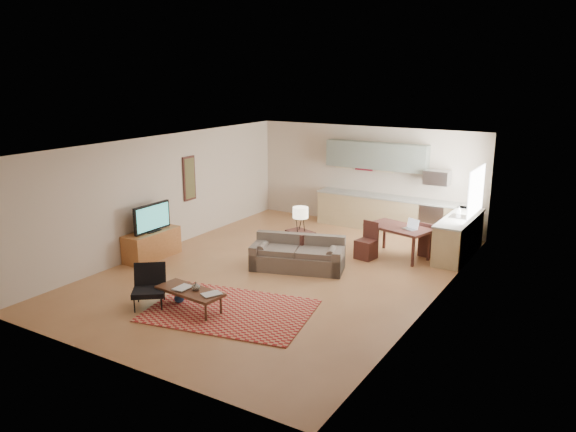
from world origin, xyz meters
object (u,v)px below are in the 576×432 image
Objects in this scene: sofa at (298,254)px; dining_table at (398,242)px; coffee_table at (190,300)px; tv_credenza at (152,245)px; armchair at (149,287)px; console_table at (300,246)px.

sofa is 1.43× the size of dining_table.
sofa is 2.45m from dining_table.
sofa is 1.58× the size of coffee_table.
dining_table is (2.10, 4.72, 0.17)m from coffee_table.
armchair is at bearing -46.70° from tv_credenza.
console_table is 0.49× the size of dining_table.
dining_table is (1.54, 1.90, 0.01)m from sofa.
coffee_table is at bearing -119.06° from sofa.
coffee_table is at bearing -17.68° from armchair.
armchair reaches higher than sofa.
armchair is 2.79m from tv_credenza.
coffee_table is 1.84× the size of console_table.
console_table is (-0.21, 0.48, -0.00)m from sofa.
tv_credenza is at bearing -132.24° from dining_table.
armchair is 0.53× the size of dining_table.
armchair is 0.55× the size of tv_credenza.
sofa is 0.52m from console_table.
coffee_table is 1.72× the size of armchair.
dining_table reaches higher than coffee_table.
sofa is at bearing -113.24° from dining_table.
dining_table reaches higher than tv_credenza.
armchair is at bearing -85.79° from console_table.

